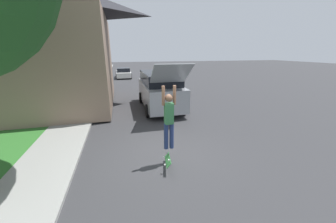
# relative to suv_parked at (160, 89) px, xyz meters

# --- Properties ---
(ground_plane) EXTENTS (120.00, 120.00, 0.00)m
(ground_plane) POSITION_rel_suv_parked_xyz_m (-1.03, -5.27, -1.15)
(ground_plane) COLOR #333335
(sidewalk) EXTENTS (1.80, 80.00, 0.10)m
(sidewalk) POSITION_rel_suv_parked_xyz_m (-4.63, 0.73, -1.10)
(sidewalk) COLOR gray
(sidewalk) RESTS_ON ground_plane
(house) EXTENTS (11.59, 8.38, 7.77)m
(house) POSITION_rel_suv_parked_xyz_m (-8.24, 1.87, 2.97)
(house) COLOR #89705B
(house) RESTS_ON lawn
(suv_parked) EXTENTS (2.17, 5.70, 2.85)m
(suv_parked) POSITION_rel_suv_parked_xyz_m (0.00, 0.00, 0.00)
(suv_parked) COLOR gray
(suv_parked) RESTS_ON ground_plane
(car_down_street) EXTENTS (1.95, 4.07, 1.29)m
(car_down_street) POSITION_rel_suv_parked_xyz_m (-1.76, 14.83, -0.53)
(car_down_street) COLOR silver
(car_down_street) RESTS_ON ground_plane
(skateboarder) EXTENTS (0.41, 0.22, 1.91)m
(skateboarder) POSITION_rel_suv_parked_xyz_m (-0.98, -5.95, 0.36)
(skateboarder) COLOR navy
(skateboarder) RESTS_ON ground_plane
(skateboard) EXTENTS (0.30, 0.80, 0.31)m
(skateboard) POSITION_rel_suv_parked_xyz_m (-1.08, -6.20, -0.87)
(skateboard) COLOR #337F3D
(skateboard) RESTS_ON ground_plane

